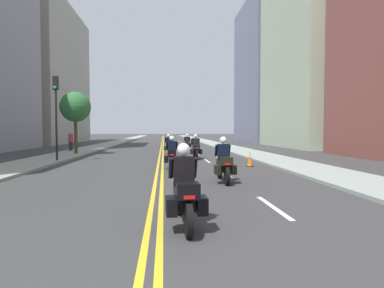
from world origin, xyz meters
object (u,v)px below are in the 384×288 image
(motorcycle_2, at_px, (172,155))
(motorcycle_3, at_px, (196,149))
(motorcycle_1, at_px, (224,164))
(street_tree_1, at_px, (75,107))
(traffic_cone_0, at_px, (250,159))
(motorcycle_5, at_px, (187,144))
(traffic_light_near, at_px, (56,104))
(pedestrian_0, at_px, (71,141))
(motorcycle_4, at_px, (169,146))
(motorcycle_0, at_px, (184,193))

(motorcycle_2, bearing_deg, motorcycle_3, 73.26)
(motorcycle_3, bearing_deg, motorcycle_1, -90.03)
(motorcycle_3, xyz_separation_m, street_tree_1, (-8.91, 4.43, 3.03))
(motorcycle_1, bearing_deg, traffic_cone_0, 65.46)
(motorcycle_2, distance_m, motorcycle_5, 14.60)
(motorcycle_3, relative_size, street_tree_1, 0.44)
(motorcycle_2, height_order, traffic_light_near, traffic_light_near)
(motorcycle_2, relative_size, pedestrian_0, 1.21)
(motorcycle_3, distance_m, pedestrian_0, 12.99)
(motorcycle_4, relative_size, street_tree_1, 0.46)
(motorcycle_0, xyz_separation_m, traffic_cone_0, (4.08, 10.08, -0.26))
(pedestrian_0, bearing_deg, traffic_cone_0, 106.38)
(motorcycle_5, height_order, street_tree_1, street_tree_1)
(motorcycle_4, xyz_separation_m, pedestrian_0, (-8.57, 3.62, 0.28))
(motorcycle_0, distance_m, traffic_light_near, 15.22)
(motorcycle_2, bearing_deg, pedestrian_0, 124.99)
(traffic_cone_0, height_order, street_tree_1, street_tree_1)
(pedestrian_0, distance_m, street_tree_1, 4.66)
(street_tree_1, bearing_deg, motorcycle_3, -26.42)
(motorcycle_4, relative_size, traffic_cone_0, 2.71)
(motorcycle_2, xyz_separation_m, motorcycle_5, (1.83, 14.48, -0.01))
(motorcycle_0, distance_m, traffic_cone_0, 10.88)
(motorcycle_4, distance_m, traffic_light_near, 9.28)
(motorcycle_5, relative_size, traffic_cone_0, 2.75)
(motorcycle_2, bearing_deg, motorcycle_4, 91.78)
(motorcycle_0, bearing_deg, traffic_cone_0, 65.07)
(motorcycle_3, height_order, motorcycle_4, motorcycle_3)
(motorcycle_3, xyz_separation_m, traffic_light_near, (-8.45, -1.45, 2.81))
(pedestrian_0, bearing_deg, traffic_light_near, 72.44)
(motorcycle_0, relative_size, motorcycle_2, 1.03)
(traffic_cone_0, bearing_deg, traffic_light_near, 163.15)
(motorcycle_1, height_order, motorcycle_5, motorcycle_1)
(pedestrian_0, bearing_deg, motorcycle_5, 159.15)
(motorcycle_4, bearing_deg, pedestrian_0, 157.59)
(motorcycle_2, distance_m, motorcycle_4, 9.43)
(motorcycle_0, relative_size, pedestrian_0, 1.24)
(motorcycle_1, xyz_separation_m, street_tree_1, (-8.98, 13.98, 3.03))
(motorcycle_3, bearing_deg, pedestrian_0, 142.01)
(motorcycle_0, distance_m, motorcycle_3, 14.90)
(motorcycle_1, distance_m, traffic_cone_0, 5.36)
(motorcycle_0, bearing_deg, motorcycle_2, 87.10)
(motorcycle_2, height_order, street_tree_1, street_tree_1)
(motorcycle_1, distance_m, traffic_light_near, 12.09)
(motorcycle_0, distance_m, motorcycle_5, 24.22)
(motorcycle_4, bearing_deg, motorcycle_3, -67.58)
(motorcycle_0, xyz_separation_m, motorcycle_1, (1.78, 5.25, -0.00))
(motorcycle_2, xyz_separation_m, motorcycle_3, (1.70, 5.13, 0.01))
(pedestrian_0, bearing_deg, motorcycle_2, 94.68)
(motorcycle_0, height_order, motorcycle_1, motorcycle_1)
(motorcycle_5, distance_m, traffic_cone_0, 14.25)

